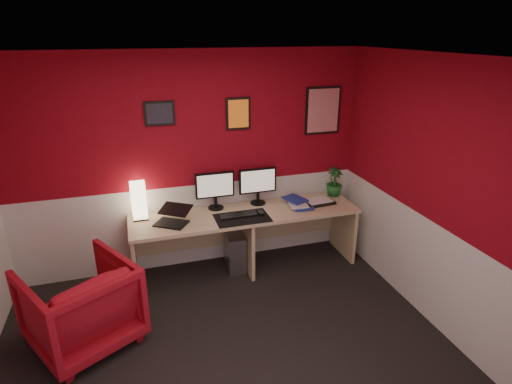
{
  "coord_description": "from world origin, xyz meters",
  "views": [
    {
      "loc": [
        -0.63,
        -2.79,
        2.68
      ],
      "look_at": [
        0.6,
        1.21,
        1.05
      ],
      "focal_mm": 29.37,
      "sensor_mm": 36.0,
      "label": 1
    }
  ],
  "objects_px": {
    "potted_plant": "(334,182)",
    "pc_tower": "(235,249)",
    "laptop": "(171,215)",
    "shoji_lamp": "(139,202)",
    "monitor_right": "(258,181)",
    "monitor_left": "(215,185)",
    "armchair": "(81,305)",
    "zen_tray": "(318,202)",
    "desk": "(246,241)"
  },
  "relations": [
    {
      "from": "zen_tray",
      "to": "monitor_left",
      "type": "bearing_deg",
      "value": 170.38
    },
    {
      "from": "monitor_left",
      "to": "monitor_right",
      "type": "relative_size",
      "value": 1.0
    },
    {
      "from": "laptop",
      "to": "monitor_left",
      "type": "xyz_separation_m",
      "value": [
        0.55,
        0.28,
        0.18
      ]
    },
    {
      "from": "monitor_right",
      "to": "potted_plant",
      "type": "height_order",
      "value": "monitor_right"
    },
    {
      "from": "laptop",
      "to": "zen_tray",
      "type": "distance_m",
      "value": 1.76
    },
    {
      "from": "shoji_lamp",
      "to": "armchair",
      "type": "distance_m",
      "value": 1.26
    },
    {
      "from": "zen_tray",
      "to": "pc_tower",
      "type": "distance_m",
      "value": 1.16
    },
    {
      "from": "laptop",
      "to": "pc_tower",
      "type": "height_order",
      "value": "laptop"
    },
    {
      "from": "desk",
      "to": "armchair",
      "type": "bearing_deg",
      "value": -155.92
    },
    {
      "from": "laptop",
      "to": "pc_tower",
      "type": "bearing_deg",
      "value": 45.99
    },
    {
      "from": "pc_tower",
      "to": "armchair",
      "type": "relative_size",
      "value": 0.52
    },
    {
      "from": "zen_tray",
      "to": "potted_plant",
      "type": "xyz_separation_m",
      "value": [
        0.29,
        0.17,
        0.16
      ]
    },
    {
      "from": "monitor_left",
      "to": "armchair",
      "type": "height_order",
      "value": "monitor_left"
    },
    {
      "from": "potted_plant",
      "to": "monitor_right",
      "type": "bearing_deg",
      "value": 178.2
    },
    {
      "from": "desk",
      "to": "potted_plant",
      "type": "height_order",
      "value": "potted_plant"
    },
    {
      "from": "laptop",
      "to": "monitor_right",
      "type": "relative_size",
      "value": 0.57
    },
    {
      "from": "potted_plant",
      "to": "pc_tower",
      "type": "height_order",
      "value": "potted_plant"
    },
    {
      "from": "monitor_right",
      "to": "monitor_left",
      "type": "bearing_deg",
      "value": 179.93
    },
    {
      "from": "desk",
      "to": "laptop",
      "type": "xyz_separation_m",
      "value": [
        -0.85,
        -0.06,
        0.47
      ]
    },
    {
      "from": "monitor_left",
      "to": "armchair",
      "type": "distance_m",
      "value": 1.87
    },
    {
      "from": "laptop",
      "to": "shoji_lamp",
      "type": "bearing_deg",
      "value": 175.13
    },
    {
      "from": "pc_tower",
      "to": "monitor_left",
      "type": "bearing_deg",
      "value": 149.34
    },
    {
      "from": "desk",
      "to": "armchair",
      "type": "relative_size",
      "value": 3.0
    },
    {
      "from": "desk",
      "to": "monitor_right",
      "type": "bearing_deg",
      "value": 46.05
    },
    {
      "from": "desk",
      "to": "pc_tower",
      "type": "bearing_deg",
      "value": 141.97
    },
    {
      "from": "monitor_left",
      "to": "potted_plant",
      "type": "bearing_deg",
      "value": -1.21
    },
    {
      "from": "laptop",
      "to": "monitor_left",
      "type": "height_order",
      "value": "monitor_left"
    },
    {
      "from": "desk",
      "to": "armchair",
      "type": "xyz_separation_m",
      "value": [
        -1.75,
        -0.78,
        0.03
      ]
    },
    {
      "from": "monitor_right",
      "to": "armchair",
      "type": "xyz_separation_m",
      "value": [
        -1.96,
        -1.0,
        -0.63
      ]
    },
    {
      "from": "shoji_lamp",
      "to": "laptop",
      "type": "xyz_separation_m",
      "value": [
        0.31,
        -0.25,
        -0.09
      ]
    },
    {
      "from": "zen_tray",
      "to": "armchair",
      "type": "relative_size",
      "value": 0.4
    },
    {
      "from": "monitor_left",
      "to": "zen_tray",
      "type": "xyz_separation_m",
      "value": [
        1.21,
        -0.21,
        -0.28
      ]
    },
    {
      "from": "pc_tower",
      "to": "potted_plant",
      "type": "bearing_deg",
      "value": 8.32
    },
    {
      "from": "monitor_left",
      "to": "shoji_lamp",
      "type": "bearing_deg",
      "value": -177.83
    },
    {
      "from": "monitor_left",
      "to": "potted_plant",
      "type": "xyz_separation_m",
      "value": [
        1.5,
        -0.03,
        -0.11
      ]
    },
    {
      "from": "monitor_left",
      "to": "desk",
      "type": "bearing_deg",
      "value": -36.13
    },
    {
      "from": "shoji_lamp",
      "to": "monitor_right",
      "type": "xyz_separation_m",
      "value": [
        1.37,
        0.03,
        0.09
      ]
    },
    {
      "from": "pc_tower",
      "to": "armchair",
      "type": "xyz_separation_m",
      "value": [
        -1.63,
        -0.88,
        0.17
      ]
    },
    {
      "from": "shoji_lamp",
      "to": "armchair",
      "type": "height_order",
      "value": "shoji_lamp"
    },
    {
      "from": "laptop",
      "to": "monitor_left",
      "type": "bearing_deg",
      "value": 61.26
    },
    {
      "from": "pc_tower",
      "to": "armchair",
      "type": "distance_m",
      "value": 1.86
    },
    {
      "from": "laptop",
      "to": "potted_plant",
      "type": "height_order",
      "value": "potted_plant"
    },
    {
      "from": "shoji_lamp",
      "to": "pc_tower",
      "type": "bearing_deg",
      "value": -5.22
    },
    {
      "from": "monitor_left",
      "to": "zen_tray",
      "type": "bearing_deg",
      "value": -9.62
    },
    {
      "from": "zen_tray",
      "to": "laptop",
      "type": "bearing_deg",
      "value": -177.55
    },
    {
      "from": "monitor_right",
      "to": "laptop",
      "type": "bearing_deg",
      "value": -165.22
    },
    {
      "from": "monitor_right",
      "to": "desk",
      "type": "bearing_deg",
      "value": -133.95
    },
    {
      "from": "laptop",
      "to": "pc_tower",
      "type": "distance_m",
      "value": 0.97
    },
    {
      "from": "monitor_left",
      "to": "monitor_right",
      "type": "height_order",
      "value": "same"
    },
    {
      "from": "monitor_right",
      "to": "potted_plant",
      "type": "relative_size",
      "value": 1.62
    }
  ]
}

